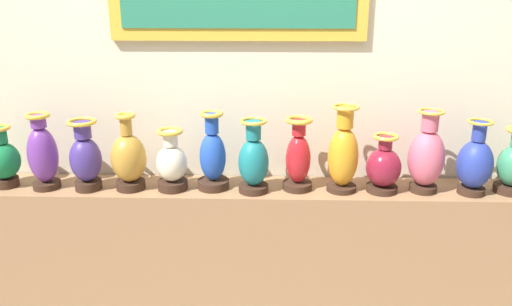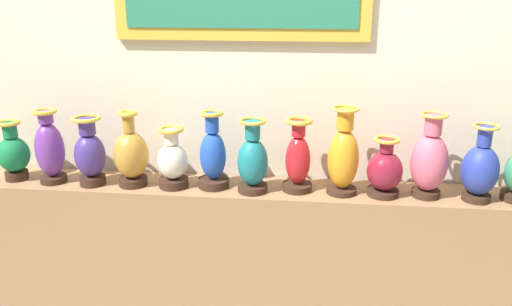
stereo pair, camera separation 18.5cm
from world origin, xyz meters
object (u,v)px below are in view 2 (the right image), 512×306
at_px(vase_sapphire, 213,156).
at_px(vase_crimson, 298,159).
at_px(vase_burgundy, 385,171).
at_px(vase_rose, 429,161).
at_px(vase_violet, 50,149).
at_px(vase_indigo, 90,154).
at_px(vase_emerald, 13,153).
at_px(vase_cobalt, 480,169).
at_px(vase_ivory, 173,161).
at_px(vase_teal, 253,161).
at_px(vase_ochre, 131,155).
at_px(vase_amber, 343,157).

distance_m(vase_sapphire, vase_crimson, 0.42).
distance_m(vase_burgundy, vase_rose, 0.21).
height_order(vase_violet, vase_indigo, vase_violet).
height_order(vase_emerald, vase_cobalt, vase_cobalt).
height_order(vase_ivory, vase_crimson, vase_crimson).
bearing_deg(vase_teal, vase_sapphire, 169.48).
bearing_deg(vase_burgundy, vase_indigo, -179.36).
distance_m(vase_emerald, vase_ivory, 0.84).
relative_size(vase_emerald, vase_ivory, 1.02).
xyz_separation_m(vase_violet, vase_crimson, (1.25, 0.02, -0.01)).
relative_size(vase_ivory, vase_rose, 0.75).
height_order(vase_burgundy, vase_rose, vase_rose).
bearing_deg(vase_rose, vase_burgundy, -177.77).
distance_m(vase_indigo, vase_crimson, 1.04).
distance_m(vase_indigo, vase_cobalt, 1.88).
relative_size(vase_teal, vase_burgundy, 1.26).
xyz_separation_m(vase_burgundy, vase_cobalt, (0.43, -0.02, 0.03)).
bearing_deg(vase_cobalt, vase_crimson, 177.78).
bearing_deg(vase_ochre, vase_rose, 0.46).
bearing_deg(vase_amber, vase_violet, -179.53).
bearing_deg(vase_crimson, vase_ivory, -178.08).
distance_m(vase_crimson, vase_burgundy, 0.42).
bearing_deg(vase_amber, vase_indigo, -179.00).
xyz_separation_m(vase_indigo, vase_ochre, (0.21, 0.01, -0.01)).
distance_m(vase_ivory, vase_amber, 0.84).
bearing_deg(vase_violet, vase_ivory, 0.27).
height_order(vase_sapphire, vase_amber, vase_amber).
xyz_separation_m(vase_teal, vase_crimson, (0.22, 0.04, 0.01)).
bearing_deg(vase_cobalt, vase_ochre, 179.60).
bearing_deg(vase_crimson, vase_ochre, -178.55).
relative_size(vase_violet, vase_sapphire, 0.98).
bearing_deg(vase_sapphire, vase_emerald, -179.48).
relative_size(vase_emerald, vase_indigo, 0.89).
xyz_separation_m(vase_indigo, vase_sapphire, (0.62, 0.03, -0.00)).
relative_size(vase_indigo, vase_rose, 0.87).
distance_m(vase_violet, vase_sapphire, 0.84).
bearing_deg(vase_amber, vase_crimson, 176.93).
bearing_deg(vase_amber, vase_teal, -176.63).
height_order(vase_crimson, vase_rose, vase_rose).
height_order(vase_emerald, vase_crimson, vase_crimson).
bearing_deg(vase_cobalt, vase_emerald, 179.41).
distance_m(vase_emerald, vase_indigo, 0.43).
height_order(vase_emerald, vase_amber, vase_amber).
height_order(vase_emerald, vase_ochre, vase_ochre).
height_order(vase_teal, vase_amber, vase_amber).
bearing_deg(vase_ochre, vase_ivory, 0.06).
height_order(vase_ivory, vase_cobalt, vase_cobalt).
xyz_separation_m(vase_crimson, vase_burgundy, (0.41, -0.02, -0.04)).
relative_size(vase_indigo, vase_ochre, 0.92).
relative_size(vase_violet, vase_teal, 1.05).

